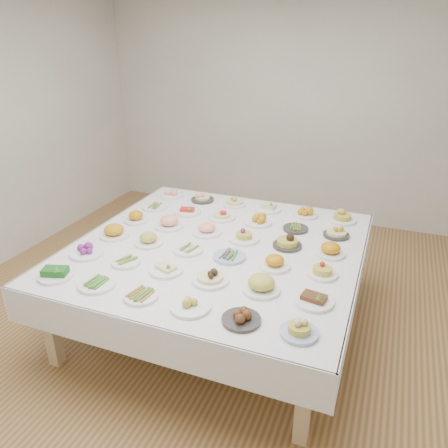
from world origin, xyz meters
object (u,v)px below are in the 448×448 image
at_px(display_table, 217,252).
at_px(dish_0, 55,271).
at_px(dish_35, 342,214).
at_px(dish_18, 136,216).

xyz_separation_m(display_table, dish_0, (-0.88, -0.90, 0.11)).
xyz_separation_m(display_table, dish_35, (0.88, 0.88, 0.13)).
height_order(dish_0, dish_35, dish_35).
xyz_separation_m(display_table, dish_18, (-0.89, 0.18, 0.12)).
bearing_deg(dish_18, dish_0, -89.83).
relative_size(display_table, dish_18, 10.39).
distance_m(display_table, dish_35, 1.26).
relative_size(display_table, dish_0, 9.34).
xyz_separation_m(dish_0, dish_35, (1.77, 1.78, 0.02)).
distance_m(display_table, dish_18, 0.91).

